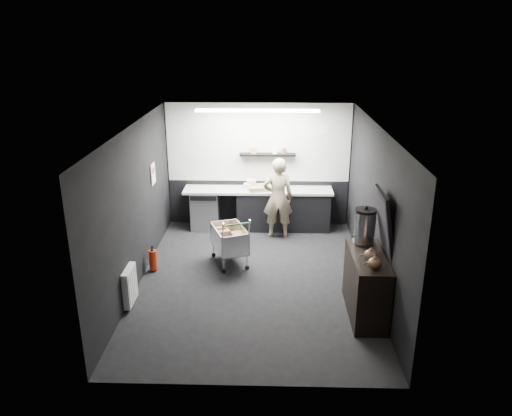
{
  "coord_description": "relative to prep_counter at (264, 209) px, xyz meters",
  "views": [
    {
      "loc": [
        0.26,
        -7.81,
        4.19
      ],
      "look_at": [
        0.02,
        0.4,
        1.2
      ],
      "focal_mm": 35.0,
      "sensor_mm": 36.0,
      "label": 1
    }
  ],
  "objects": [
    {
      "name": "pink_tub",
      "position": [
        -0.28,
        0.0,
        0.55
      ],
      "size": [
        0.21,
        0.21,
        0.21
      ],
      "primitive_type": "cylinder",
      "color": "beige",
      "rests_on": "prep_counter"
    },
    {
      "name": "dado_panel",
      "position": [
        -0.14,
        0.31,
        0.04
      ],
      "size": [
        3.95,
        0.02,
        1.0
      ],
      "primitive_type": "cube",
      "color": "black",
      "rests_on": "wall_back"
    },
    {
      "name": "floating_shelf",
      "position": [
        0.06,
        0.2,
        1.16
      ],
      "size": [
        1.2,
        0.22,
        0.04
      ],
      "primitive_type": "cube",
      "color": "black",
      "rests_on": "wall_back"
    },
    {
      "name": "wall_right",
      "position": [
        1.86,
        -2.42,
        0.89
      ],
      "size": [
        0.0,
        5.5,
        5.5
      ],
      "primitive_type": "plane",
      "rotation": [
        1.57,
        0.0,
        -1.57
      ],
      "color": "black",
      "rests_on": "floor"
    },
    {
      "name": "wall_front",
      "position": [
        -0.14,
        -5.17,
        0.89
      ],
      "size": [
        5.5,
        0.0,
        5.5
      ],
      "primitive_type": "plane",
      "rotation": [
        -1.57,
        0.0,
        0.0
      ],
      "color": "black",
      "rests_on": "floor"
    },
    {
      "name": "person",
      "position": [
        0.29,
        -0.45,
        0.4
      ],
      "size": [
        0.64,
        0.43,
        1.71
      ],
      "primitive_type": "imported",
      "rotation": [
        0.0,
        0.0,
        3.18
      ],
      "color": "beige",
      "rests_on": "floor"
    },
    {
      "name": "floor",
      "position": [
        -0.14,
        -2.42,
        -0.46
      ],
      "size": [
        5.5,
        5.5,
        0.0
      ],
      "primitive_type": "plane",
      "color": "black",
      "rests_on": "ground"
    },
    {
      "name": "poster_red_band",
      "position": [
        -2.11,
        -1.12,
        1.16
      ],
      "size": [
        0.02,
        0.22,
        0.1
      ],
      "primitive_type": "cube",
      "color": "red",
      "rests_on": "poster"
    },
    {
      "name": "kitchen_wall_panel",
      "position": [
        -0.14,
        0.31,
        1.39
      ],
      "size": [
        3.95,
        0.02,
        1.7
      ],
      "primitive_type": "cube",
      "color": "silver",
      "rests_on": "wall_back"
    },
    {
      "name": "shopping_cart",
      "position": [
        -0.62,
        -1.76,
        0.0
      ],
      "size": [
        0.81,
        1.06,
        0.97
      ],
      "color": "silver",
      "rests_on": "floor"
    },
    {
      "name": "fire_extinguisher",
      "position": [
        -1.99,
        -2.11,
        -0.23
      ],
      "size": [
        0.14,
        0.14,
        0.47
      ],
      "color": "#B9290C",
      "rests_on": "floor"
    },
    {
      "name": "prep_counter",
      "position": [
        0.0,
        0.0,
        0.0
      ],
      "size": [
        3.2,
        0.61,
        0.9
      ],
      "color": "black",
      "rests_on": "floor"
    },
    {
      "name": "wall_back",
      "position": [
        -0.14,
        0.33,
        0.89
      ],
      "size": [
        5.5,
        0.0,
        5.5
      ],
      "primitive_type": "plane",
      "rotation": [
        1.57,
        0.0,
        0.0
      ],
      "color": "black",
      "rests_on": "floor"
    },
    {
      "name": "wall_left",
      "position": [
        -2.14,
        -2.42,
        0.89
      ],
      "size": [
        0.0,
        5.5,
        5.5
      ],
      "primitive_type": "plane",
      "rotation": [
        1.57,
        0.0,
        1.57
      ],
      "color": "black",
      "rests_on": "floor"
    },
    {
      "name": "ceiling_strip",
      "position": [
        -0.14,
        -0.57,
        2.21
      ],
      "size": [
        2.4,
        0.2,
        0.04
      ],
      "primitive_type": "cube",
      "color": "white",
      "rests_on": "ceiling"
    },
    {
      "name": "sideboard",
      "position": [
        1.61,
        -3.42,
        0.17
      ],
      "size": [
        0.57,
        1.32,
        1.98
      ],
      "color": "black",
      "rests_on": "floor"
    },
    {
      "name": "radiator",
      "position": [
        -2.08,
        -3.32,
        -0.11
      ],
      "size": [
        0.1,
        0.5,
        0.6
      ],
      "primitive_type": "cube",
      "color": "white",
      "rests_on": "wall_left"
    },
    {
      "name": "ceiling",
      "position": [
        -0.14,
        -2.42,
        2.24
      ],
      "size": [
        5.5,
        5.5,
        0.0
      ],
      "primitive_type": "plane",
      "rotation": [
        3.14,
        0.0,
        0.0
      ],
      "color": "white",
      "rests_on": "wall_back"
    },
    {
      "name": "white_container",
      "position": [
        -0.36,
        -0.05,
        0.51
      ],
      "size": [
        0.18,
        0.15,
        0.14
      ],
      "primitive_type": "cube",
      "rotation": [
        0.0,
        0.0,
        -0.17
      ],
      "color": "white",
      "rests_on": "prep_counter"
    },
    {
      "name": "wall_clock",
      "position": [
        1.26,
        0.3,
        1.69
      ],
      "size": [
        0.2,
        0.03,
        0.2
      ],
      "primitive_type": "cylinder",
      "rotation": [
        1.57,
        0.0,
        0.0
      ],
      "color": "white",
      "rests_on": "wall_back"
    },
    {
      "name": "cardboard_box",
      "position": [
        -0.09,
        -0.05,
        0.49
      ],
      "size": [
        0.55,
        0.46,
        0.1
      ],
      "primitive_type": "cube",
      "rotation": [
        0.0,
        0.0,
        0.22
      ],
      "color": "#9E8654",
      "rests_on": "prep_counter"
    },
    {
      "name": "poster",
      "position": [
        -2.12,
        -1.12,
        1.09
      ],
      "size": [
        0.02,
        0.3,
        0.4
      ],
      "primitive_type": "cube",
      "color": "white",
      "rests_on": "wall_left"
    }
  ]
}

